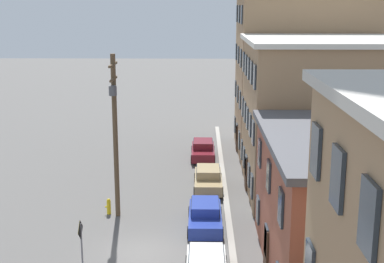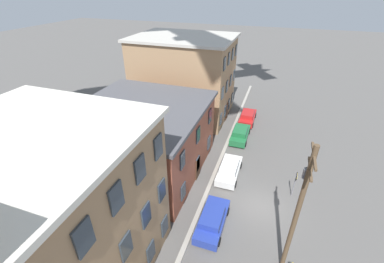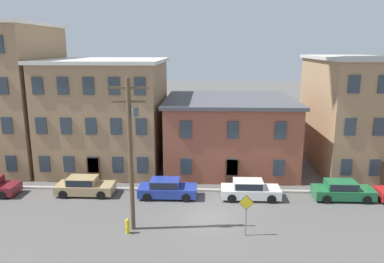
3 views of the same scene
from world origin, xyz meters
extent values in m
plane|color=#565451|center=(0.00, 0.00, 0.00)|extent=(200.00, 200.00, 0.00)
cube|color=#9E998E|center=(0.00, 4.50, 0.08)|extent=(56.00, 0.36, 0.16)
cube|color=#9E7A56|center=(-9.72, 11.01, 4.90)|extent=(10.33, 10.02, 9.80)
cube|color=silver|center=(-9.72, 11.01, 9.95)|extent=(10.83, 10.52, 0.30)
cube|color=#2D3842|center=(-11.79, 5.94, 8.17)|extent=(0.90, 0.10, 1.40)
cube|color=#2D3842|center=(-9.72, 5.94, 4.90)|extent=(0.90, 0.10, 1.40)
cube|color=#2D3842|center=(-9.72, 5.94, 8.17)|extent=(0.90, 0.10, 1.40)
cube|color=#2D3842|center=(-7.66, 5.94, 1.63)|extent=(0.90, 0.10, 1.40)
cube|color=#2D3842|center=(-7.66, 5.94, 4.90)|extent=(0.90, 0.10, 1.40)
cube|color=#2D3842|center=(-7.66, 5.94, 8.17)|extent=(0.90, 0.10, 1.40)
cube|color=#2D3842|center=(-5.59, 5.94, 1.63)|extent=(0.90, 0.10, 1.40)
cube|color=#2D3842|center=(-5.59, 5.94, 4.90)|extent=(0.90, 0.10, 1.40)
cube|color=#2D3842|center=(-5.59, 5.94, 8.17)|extent=(0.90, 0.10, 1.40)
cube|color=brown|center=(1.85, 11.45, 3.12)|extent=(11.41, 10.90, 6.24)
cube|color=#4C4C51|center=(1.85, 11.45, 6.39)|extent=(11.91, 11.40, 0.30)
cube|color=#2D3842|center=(-1.96, 5.94, 1.56)|extent=(0.90, 0.10, 1.40)
cube|color=#2D3842|center=(-1.96, 5.94, 4.68)|extent=(0.90, 0.10, 1.40)
cube|color=#2D3842|center=(1.85, 5.94, 1.56)|extent=(0.90, 0.10, 1.40)
cube|color=#2D3842|center=(1.85, 5.94, 4.68)|extent=(0.90, 0.10, 1.40)
cube|color=#2D3842|center=(5.65, 5.94, 1.56)|extent=(0.90, 0.10, 1.40)
cube|color=#2D3842|center=(5.65, 5.94, 4.68)|extent=(0.90, 0.10, 1.40)
cube|color=#472D1E|center=(1.85, 5.94, 1.10)|extent=(1.10, 0.10, 2.20)
cube|color=#9E7A56|center=(14.50, 11.93, 5.04)|extent=(9.11, 11.86, 10.08)
cube|color=#B7B2A8|center=(14.50, 11.93, 10.23)|extent=(9.61, 12.36, 0.30)
cube|color=#2D3842|center=(11.08, 5.94, 1.68)|extent=(0.90, 0.10, 1.40)
cube|color=#2D3842|center=(11.08, 5.94, 5.04)|extent=(0.90, 0.10, 1.40)
cube|color=#2D3842|center=(11.08, 5.94, 8.40)|extent=(0.90, 0.10, 1.40)
cube|color=#2D3842|center=(13.36, 5.94, 1.68)|extent=(0.90, 0.10, 1.40)
cube|color=#2D3842|center=(13.36, 5.94, 5.04)|extent=(0.90, 0.10, 1.40)
cube|color=#2D3842|center=(13.36, 5.94, 8.40)|extent=(0.90, 0.10, 1.40)
cube|color=#2D3842|center=(15.64, 5.94, 1.68)|extent=(0.90, 0.10, 1.40)
cube|color=#2D3842|center=(15.64, 5.94, 5.04)|extent=(0.90, 0.10, 1.40)
cube|color=#2D3842|center=(15.64, 5.94, 8.40)|extent=(0.90, 0.10, 1.40)
cube|color=#2D3842|center=(17.92, 5.94, 1.68)|extent=(0.90, 0.10, 1.40)
cube|color=#2D3842|center=(17.92, 5.94, 5.04)|extent=(0.90, 0.10, 1.40)
cube|color=#2D3842|center=(17.92, 5.94, 8.40)|extent=(0.90, 0.10, 1.40)
cube|color=#472D1E|center=(14.50, 5.94, 1.10)|extent=(1.10, 0.10, 2.20)
cube|color=#233899|center=(-3.19, 3.15, 0.53)|extent=(4.40, 1.80, 0.70)
cube|color=#233899|center=(-3.39, 3.15, 1.15)|extent=(2.20, 1.51, 0.55)
cube|color=#1E232D|center=(-3.39, 3.15, 1.15)|extent=(2.02, 1.58, 0.48)
cylinder|color=black|center=(-1.74, 4.00, 0.33)|extent=(0.66, 0.22, 0.66)
cylinder|color=black|center=(-1.74, 2.30, 0.33)|extent=(0.66, 0.22, 0.66)
cylinder|color=black|center=(-4.64, 4.00, 0.33)|extent=(0.66, 0.22, 0.66)
cylinder|color=black|center=(-4.64, 2.30, 0.33)|extent=(0.66, 0.22, 0.66)
cube|color=silver|center=(3.08, 3.18, 0.53)|extent=(4.40, 1.80, 0.70)
cube|color=silver|center=(2.88, 3.18, 1.15)|extent=(2.20, 1.51, 0.55)
cube|color=#1E232D|center=(2.88, 3.18, 1.15)|extent=(2.02, 1.58, 0.48)
cylinder|color=black|center=(4.53, 4.03, 0.33)|extent=(0.66, 0.22, 0.66)
cylinder|color=black|center=(4.53, 2.33, 0.33)|extent=(0.66, 0.22, 0.66)
cylinder|color=black|center=(1.63, 4.03, 0.33)|extent=(0.66, 0.22, 0.66)
cylinder|color=black|center=(1.63, 2.33, 0.33)|extent=(0.66, 0.22, 0.66)
cube|color=#1E6638|center=(10.01, 3.33, 0.53)|extent=(4.40, 1.80, 0.70)
cube|color=#1E6638|center=(9.81, 3.33, 1.15)|extent=(2.20, 1.51, 0.55)
cube|color=#1E232D|center=(9.81, 3.33, 1.15)|extent=(2.02, 1.58, 0.48)
cylinder|color=black|center=(11.46, 4.18, 0.33)|extent=(0.66, 0.22, 0.66)
cylinder|color=black|center=(11.46, 2.48, 0.33)|extent=(0.66, 0.22, 0.66)
cylinder|color=black|center=(8.56, 4.18, 0.33)|extent=(0.66, 0.22, 0.66)
cylinder|color=black|center=(8.56, 2.48, 0.33)|extent=(0.66, 0.22, 0.66)
cube|color=#B21E1E|center=(14.70, 3.15, 0.53)|extent=(4.40, 1.80, 0.70)
cube|color=#B21E1E|center=(14.50, 3.15, 1.15)|extent=(2.20, 1.51, 0.55)
cube|color=#1E232D|center=(14.50, 3.15, 1.15)|extent=(2.02, 1.58, 0.48)
cylinder|color=black|center=(16.15, 4.00, 0.33)|extent=(0.66, 0.22, 0.66)
cylinder|color=black|center=(16.15, 2.30, 0.33)|extent=(0.66, 0.22, 0.66)
cylinder|color=black|center=(13.25, 4.00, 0.33)|extent=(0.66, 0.22, 0.66)
cylinder|color=black|center=(13.25, 2.30, 0.33)|extent=(0.66, 0.22, 0.66)
cylinder|color=slate|center=(2.15, -2.55, 1.23)|extent=(0.08, 0.08, 2.46)
cube|color=yellow|center=(2.15, -2.58, 2.16)|extent=(0.86, 0.03, 0.86)
cube|color=black|center=(2.15, -2.57, 2.16)|extent=(0.93, 0.02, 0.93)
cylinder|color=brown|center=(-4.84, -1.99, 4.76)|extent=(0.28, 0.28, 9.52)
cube|color=brown|center=(-4.84, -1.99, 8.92)|extent=(2.40, 0.12, 0.12)
cube|color=brown|center=(-4.84, -1.99, 8.12)|extent=(2.00, 0.12, 0.12)
cylinder|color=#515156|center=(-4.49, -1.99, 7.52)|extent=(0.44, 0.44, 0.55)
camera|label=1|loc=(24.67, 2.93, 12.13)|focal=50.00mm
camera|label=2|loc=(-16.21, 0.30, 16.14)|focal=24.00mm
camera|label=3|loc=(-0.23, -23.49, 11.29)|focal=35.00mm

